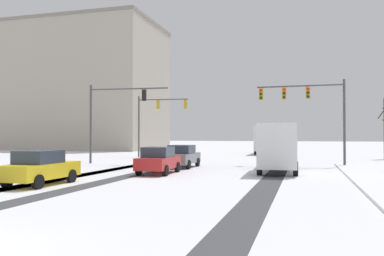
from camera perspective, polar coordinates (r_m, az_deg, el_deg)
wheel_track_left_lane at (r=21.96m, az=-10.55°, el=-7.10°), size 1.14×30.67×0.01m
wheel_track_right_lane at (r=19.79m, az=10.95°, el=-7.77°), size 1.15×30.67×0.01m
wheel_track_center at (r=23.35m, az=-16.88°, el=-6.70°), size 1.11×30.67×0.01m
wheel_track_oncoming at (r=23.31m, az=-16.72°, el=-6.72°), size 1.06×30.67×0.01m
traffic_signal_near_right at (r=31.65m, az=16.20°, el=3.50°), size 6.54×0.45×6.50m
traffic_signal_far_left at (r=42.54m, az=-5.21°, el=2.06°), size 5.47×0.73×6.50m
traffic_signal_near_left at (r=33.40m, az=-11.35°, el=2.66°), size 6.68×0.71×6.50m
car_grey_lead at (r=28.78m, az=-1.42°, el=-4.04°), size 1.86×4.11×1.62m
car_red_second at (r=24.23m, az=-4.78°, el=-4.61°), size 1.97×4.17×1.62m
car_yellow_cab_third at (r=20.01m, az=-20.84°, el=-5.31°), size 1.86×4.11×1.62m
bus_oncoming at (r=51.31m, az=10.85°, el=-1.38°), size 2.76×11.03×3.38m
box_truck_delivery at (r=25.84m, az=12.23°, el=-2.55°), size 2.49×7.47×3.02m
office_building_far_left_block at (r=70.00m, az=-15.14°, el=5.58°), size 25.33×16.48×20.66m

